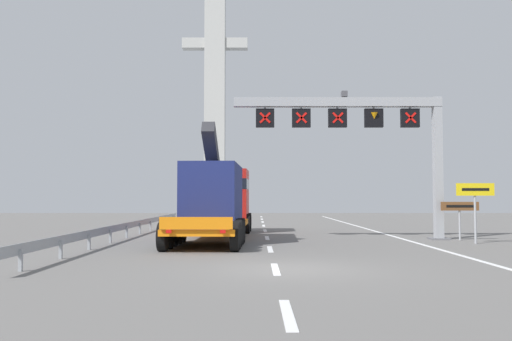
# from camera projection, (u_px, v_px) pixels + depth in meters

# --- Properties ---
(ground) EXTENTS (112.00, 112.00, 0.00)m
(ground) POSITION_uv_depth(u_px,v_px,m) (290.00, 269.00, 15.52)
(ground) COLOR slate
(lane_markings) EXTENTS (0.20, 50.39, 0.01)m
(lane_markings) POSITION_uv_depth(u_px,v_px,m) (265.00, 231.00, 33.39)
(lane_markings) COLOR silver
(lane_markings) RESTS_ON ground
(edge_line_right) EXTENTS (0.20, 63.00, 0.01)m
(edge_line_right) POSITION_uv_depth(u_px,v_px,m) (399.00, 238.00, 27.50)
(edge_line_right) COLOR silver
(edge_line_right) RESTS_ON ground
(overhead_lane_gantry) EXTENTS (10.35, 0.90, 7.20)m
(overhead_lane_gantry) POSITION_uv_depth(u_px,v_px,m) (366.00, 125.00, 26.75)
(overhead_lane_gantry) COLOR #9EA0A5
(overhead_lane_gantry) RESTS_ON ground
(heavy_haul_truck_orange) EXTENTS (3.40, 14.13, 5.30)m
(heavy_haul_truck_orange) POSITION_uv_depth(u_px,v_px,m) (219.00, 198.00, 28.02)
(heavy_haul_truck_orange) COLOR orange
(heavy_haul_truck_orange) RESTS_ON ground
(exit_sign_yellow) EXTENTS (1.66, 0.15, 2.65)m
(exit_sign_yellow) POSITION_uv_depth(u_px,v_px,m) (475.00, 197.00, 24.10)
(exit_sign_yellow) COLOR #9EA0A5
(exit_sign_yellow) RESTS_ON ground
(tourist_info_sign_brown) EXTENTS (1.80, 0.15, 1.82)m
(tourist_info_sign_brown) POSITION_uv_depth(u_px,v_px,m) (460.00, 210.00, 26.07)
(tourist_info_sign_brown) COLOR #9EA0A5
(tourist_info_sign_brown) RESTS_ON ground
(guardrail_left) EXTENTS (0.13, 30.96, 0.76)m
(guardrail_left) POSITION_uv_depth(u_px,v_px,m) (133.00, 225.00, 29.01)
(guardrail_left) COLOR #999EA3
(guardrail_left) RESTS_ON ground
(bridge_pylon_distant) EXTENTS (9.00, 2.00, 37.49)m
(bridge_pylon_distant) POSITION_uv_depth(u_px,v_px,m) (215.00, 73.00, 75.86)
(bridge_pylon_distant) COLOR #B7B7B2
(bridge_pylon_distant) RESTS_ON ground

